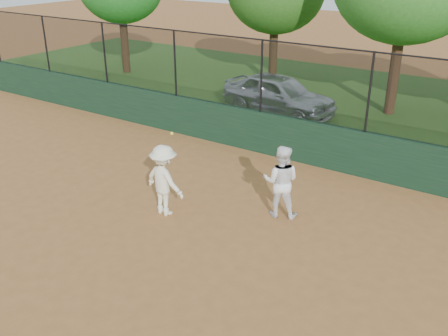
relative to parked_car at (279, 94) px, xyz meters
The scene contains 7 objects.
ground 9.68m from the parked_car, 79.59° to the right, with size 80.00×80.00×0.00m, color #A06433.
back_wall 3.91m from the parked_car, 63.50° to the right, with size 26.00×0.20×1.20m, color #183621.
grass_strip 3.13m from the parked_car, 55.11° to the left, with size 36.00×12.00×0.01m, color #274F18.
parked_car is the anchor object (origin of this frame).
player_second 7.37m from the parked_car, 61.82° to the right, with size 0.79×0.62×1.63m, color white.
player_main 7.93m from the parked_car, 80.33° to the right, with size 1.10×0.72×2.08m.
fence_assembly 4.19m from the parked_car, 63.87° to the right, with size 26.00×0.06×2.00m.
Camera 1 is at (6.06, -5.73, 5.43)m, focal length 40.00 mm.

